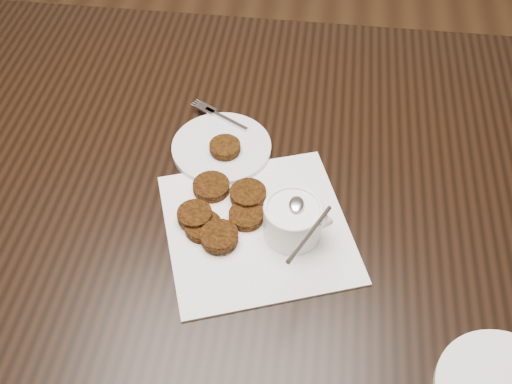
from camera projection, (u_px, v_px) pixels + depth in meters
The scene contains 6 objects.
floor at pixel (217, 382), 1.59m from camera, with size 4.00×4.00×0.00m, color brown.
table at pixel (202, 278), 1.36m from camera, with size 1.40×0.90×0.75m, color black.
napkin at pixel (257, 228), 0.98m from camera, with size 0.28×0.28×0.00m, color white.
sauce_ramekin at pixel (294, 207), 0.92m from camera, with size 0.12×0.12×0.13m, color white, non-canonical shape.
patty_cluster at pixel (217, 215), 0.98m from camera, with size 0.21×0.21×0.02m, color #5E310C, non-canonical shape.
plate_with_patty at pixel (221, 145), 1.08m from camera, with size 0.18×0.18×0.03m, color silver, non-canonical shape.
Camera 1 is at (0.19, -0.67, 1.52)m, focal length 43.26 mm.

